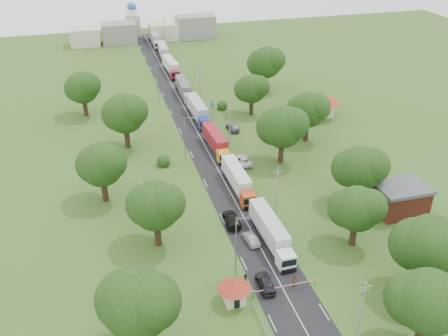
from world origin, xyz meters
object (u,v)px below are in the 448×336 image
object	(u,v)px
car_lane_front	(265,283)
boom_barrier	(275,288)
guard_booth	(234,289)
truck_0	(271,232)
info_sign	(212,107)
pedestrian_near	(294,282)
car_lane_mid	(251,239)

from	to	relation	value
car_lane_front	boom_barrier	bearing A→B (deg)	123.60
guard_booth	truck_0	bearing A→B (deg)	49.55
info_sign	pedestrian_near	distance (m)	59.64
car_lane_front	car_lane_mid	xyz separation A→B (m)	(1.23, 10.06, -0.15)
car_lane_mid	car_lane_front	bearing A→B (deg)	76.24
guard_booth	car_lane_mid	bearing A→B (deg)	61.79
guard_booth	car_lane_mid	distance (m)	13.20
boom_barrier	car_lane_front	bearing A→B (deg)	120.19
car_lane_front	pedestrian_near	world-z (taller)	pedestrian_near
truck_0	car_lane_mid	size ratio (longest dim) A/B	3.59
boom_barrier	info_sign	xyz separation A→B (m)	(6.56, 60.00, 2.11)
guard_booth	car_lane_mid	size ratio (longest dim) A/B	1.08
car_lane_mid	info_sign	bearing A→B (deg)	-104.08
info_sign	pedestrian_near	bearing A→B (deg)	-93.42
info_sign	car_lane_mid	world-z (taller)	info_sign
truck_0	car_lane_front	bearing A→B (deg)	-114.30
guard_booth	car_lane_front	bearing A→B (deg)	16.81
boom_barrier	pedestrian_near	bearing A→B (deg)	9.45
boom_barrier	guard_booth	size ratio (longest dim) A/B	2.10
truck_0	car_lane_front	distance (m)	10.18
guard_booth	car_lane_mid	world-z (taller)	guard_booth
info_sign	pedestrian_near	world-z (taller)	info_sign
car_lane_front	pedestrian_near	size ratio (longest dim) A/B	2.73
truck_0	pedestrian_near	distance (m)	10.28
pedestrian_near	truck_0	bearing A→B (deg)	83.81
info_sign	car_lane_mid	size ratio (longest dim) A/B	1.01
truck_0	pedestrian_near	world-z (taller)	truck_0
boom_barrier	pedestrian_near	world-z (taller)	pedestrian_near
guard_booth	truck_0	world-z (taller)	truck_0
guard_booth	car_lane_front	world-z (taller)	guard_booth
boom_barrier	car_lane_mid	xyz separation A→B (m)	(0.36, 11.56, -0.22)
guard_booth	pedestrian_near	world-z (taller)	guard_booth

